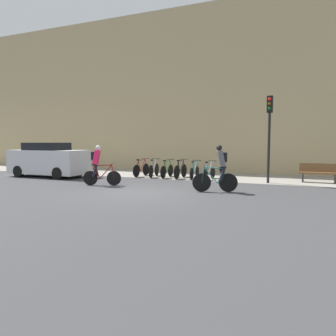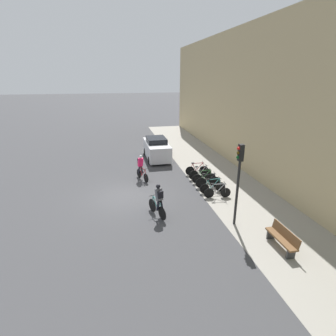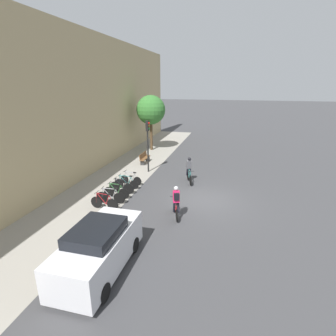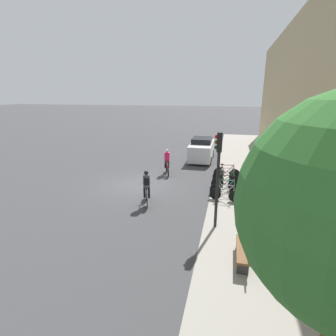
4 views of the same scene
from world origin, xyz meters
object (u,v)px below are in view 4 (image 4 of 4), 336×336
parked_bike_1 (226,176)px  parked_bike_5 (225,194)px  cyclist_grey (147,187)px  parked_bike_3 (226,184)px  parked_bike_4 (225,189)px  parked_bike_2 (226,180)px  traffic_light_pole (218,164)px  parked_car (202,149)px  parked_bike_0 (227,172)px  bench (244,249)px  cyclist_pink (167,161)px

parked_bike_1 → parked_bike_5: parked_bike_1 is taller
cyclist_grey → parked_bike_5: (-1.47, 3.77, -0.57)m
parked_bike_3 → parked_bike_4: parked_bike_3 is taller
parked_bike_2 → parked_bike_4: 1.54m
traffic_light_pole → parked_car: 11.58m
parked_bike_4 → traffic_light_pole: (3.67, -0.30, 2.36)m
parked_bike_4 → parked_bike_5: parked_bike_4 is taller
cyclist_grey → parked_bike_0: cyclist_grey is taller
parked_car → parked_bike_4: bearing=15.9°
traffic_light_pole → parked_bike_5: bearing=174.0°
cyclist_grey → bench: size_ratio=1.04×
cyclist_grey → parked_car: 9.98m
cyclist_grey → parked_bike_1: 5.93m
traffic_light_pole → cyclist_grey: bearing=-112.5°
cyclist_grey → traffic_light_pole: 4.16m
bench → parked_bike_0: bearing=-175.0°
cyclist_pink → parked_bike_4: bearing=52.5°
parked_bike_0 → parked_bike_3: 2.31m
parked_bike_3 → parked_bike_5: size_ratio=1.05×
parked_bike_2 → parked_car: size_ratio=0.38×
parked_bike_2 → bench: (7.38, 0.78, 0.08)m
parked_car → parked_bike_0: bearing=25.6°
bench → parked_bike_4: bearing=-172.4°
parked_bike_3 → bench: 6.66m
cyclist_grey → parked_bike_0: (-5.32, 3.77, -0.54)m
parked_bike_1 → parked_bike_5: size_ratio=1.07×
cyclist_grey → bench: bearing=51.6°
parked_bike_2 → traffic_light_pole: bearing=-3.4°
parked_bike_0 → parked_bike_2: 1.54m
cyclist_pink → parked_bike_0: bearing=89.8°
parked_bike_0 → traffic_light_pole: 7.16m
parked_bike_2 → parked_bike_4: bearing=-0.1°
cyclist_grey → bench: (3.61, 4.56, -0.47)m
cyclist_grey → traffic_light_pole: bearing=67.5°
parked_bike_1 → parked_bike_5: bearing=-0.0°
parked_car → cyclist_grey: bearing=-9.3°
parked_bike_2 → parked_bike_3: parked_bike_3 is taller
parked_bike_4 → cyclist_pink: bearing=-127.5°
cyclist_pink → parked_bike_2: size_ratio=1.07×
cyclist_grey → parked_bike_2: bearing=135.0°
parked_bike_3 → parked_bike_4: bearing=-0.2°
parked_bike_2 → traffic_light_pole: size_ratio=0.41×
parked_bike_0 → bench: bearing=5.0°
parked_bike_1 → bench: 8.19m
parked_bike_2 → cyclist_pink: bearing=-111.1°
parked_car → cyclist_pink: bearing=-22.5°
cyclist_pink → traffic_light_pole: traffic_light_pole is taller
parked_bike_4 → traffic_light_pole: size_ratio=0.42×
parked_bike_4 → bench: size_ratio=0.97×
parked_bike_1 → parked_bike_4: (2.31, -0.00, -0.02)m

